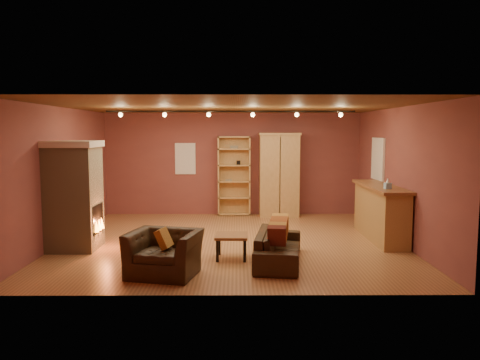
{
  "coord_description": "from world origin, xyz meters",
  "views": [
    {
      "loc": [
        0.14,
        -9.64,
        2.31
      ],
      "look_at": [
        0.19,
        0.2,
        1.28
      ],
      "focal_mm": 35.0,
      "sensor_mm": 36.0,
      "label": 1
    }
  ],
  "objects_px": {
    "loveseat": "(279,241)",
    "fireplace": "(74,195)",
    "armchair": "(164,246)",
    "armoire": "(279,175)",
    "bookcase": "(234,175)",
    "bar_counter": "(380,212)",
    "coffee_table": "(232,238)"
  },
  "relations": [
    {
      "from": "armoire",
      "to": "armchair",
      "type": "distance_m",
      "value": 5.77
    },
    {
      "from": "bar_counter",
      "to": "loveseat",
      "type": "xyz_separation_m",
      "value": [
        -2.34,
        -1.79,
        -0.2
      ]
    },
    {
      "from": "armoire",
      "to": "coffee_table",
      "type": "xyz_separation_m",
      "value": [
        -1.24,
        -4.28,
        -0.76
      ]
    },
    {
      "from": "loveseat",
      "to": "bookcase",
      "type": "bearing_deg",
      "value": 18.17
    },
    {
      "from": "armchair",
      "to": "coffee_table",
      "type": "relative_size",
      "value": 2.05
    },
    {
      "from": "fireplace",
      "to": "bookcase",
      "type": "relative_size",
      "value": 0.98
    },
    {
      "from": "bookcase",
      "to": "loveseat",
      "type": "bearing_deg",
      "value": -80.15
    },
    {
      "from": "bookcase",
      "to": "armchair",
      "type": "height_order",
      "value": "bookcase"
    },
    {
      "from": "bookcase",
      "to": "armoire",
      "type": "distance_m",
      "value": 1.23
    },
    {
      "from": "armoire",
      "to": "bar_counter",
      "type": "bearing_deg",
      "value": -54.86
    },
    {
      "from": "fireplace",
      "to": "loveseat",
      "type": "distance_m",
      "value": 4.08
    },
    {
      "from": "loveseat",
      "to": "armchair",
      "type": "relative_size",
      "value": 1.6
    },
    {
      "from": "fireplace",
      "to": "armchair",
      "type": "height_order",
      "value": "fireplace"
    },
    {
      "from": "armoire",
      "to": "loveseat",
      "type": "distance_m",
      "value": 4.62
    },
    {
      "from": "fireplace",
      "to": "armchair",
      "type": "relative_size",
      "value": 1.74
    },
    {
      "from": "armoire",
      "to": "fireplace",
      "type": "bearing_deg",
      "value": -140.41
    },
    {
      "from": "bookcase",
      "to": "armchair",
      "type": "xyz_separation_m",
      "value": [
        -1.09,
        -5.42,
        -0.62
      ]
    },
    {
      "from": "fireplace",
      "to": "armchair",
      "type": "xyz_separation_m",
      "value": [
        2.0,
        -1.69,
        -0.58
      ]
    },
    {
      "from": "loveseat",
      "to": "coffee_table",
      "type": "xyz_separation_m",
      "value": [
        -0.83,
        0.26,
        -0.01
      ]
    },
    {
      "from": "fireplace",
      "to": "armchair",
      "type": "bearing_deg",
      "value": -40.16
    },
    {
      "from": "armoire",
      "to": "coffee_table",
      "type": "height_order",
      "value": "armoire"
    },
    {
      "from": "fireplace",
      "to": "bar_counter",
      "type": "height_order",
      "value": "fireplace"
    },
    {
      "from": "bookcase",
      "to": "bar_counter",
      "type": "relative_size",
      "value": 0.9
    },
    {
      "from": "bookcase",
      "to": "armchair",
      "type": "distance_m",
      "value": 5.57
    },
    {
      "from": "bar_counter",
      "to": "loveseat",
      "type": "distance_m",
      "value": 2.95
    },
    {
      "from": "fireplace",
      "to": "bar_counter",
      "type": "bearing_deg",
      "value": 7.47
    },
    {
      "from": "bar_counter",
      "to": "loveseat",
      "type": "height_order",
      "value": "bar_counter"
    },
    {
      "from": "armchair",
      "to": "coffee_table",
      "type": "distance_m",
      "value": 1.45
    },
    {
      "from": "loveseat",
      "to": "fireplace",
      "type": "bearing_deg",
      "value": 84.29
    },
    {
      "from": "bookcase",
      "to": "coffee_table",
      "type": "xyz_separation_m",
      "value": [
        -0.02,
        -4.45,
        -0.73
      ]
    },
    {
      "from": "armchair",
      "to": "armoire",
      "type": "bearing_deg",
      "value": 78.6
    },
    {
      "from": "coffee_table",
      "to": "armoire",
      "type": "bearing_deg",
      "value": 73.9
    }
  ]
}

